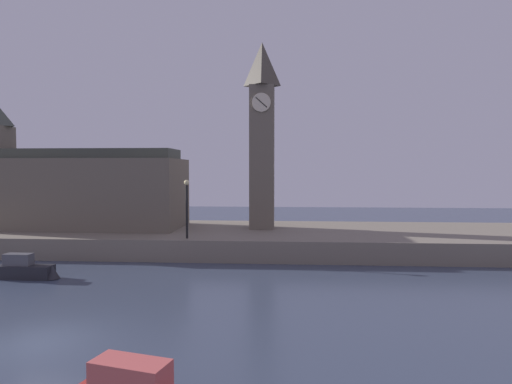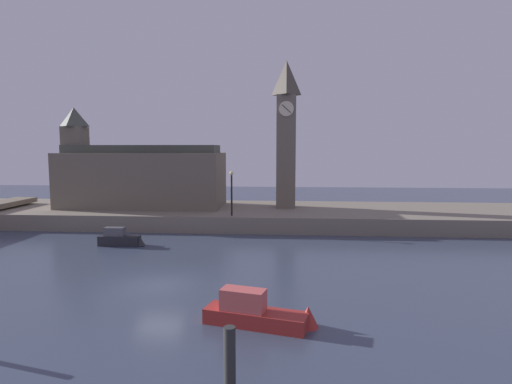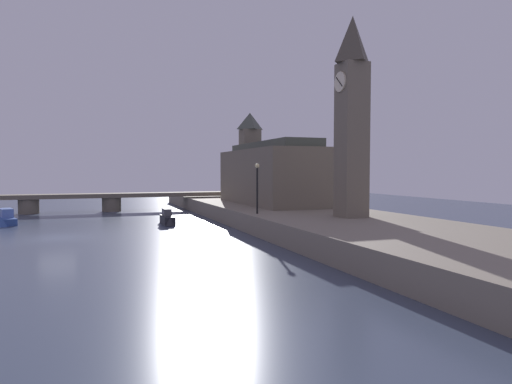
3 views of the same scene
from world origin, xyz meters
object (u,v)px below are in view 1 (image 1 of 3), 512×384
(clock_tower, at_px, (262,133))
(streetlamp, at_px, (187,202))
(boat_barge_dark, at_px, (28,269))
(parliament_hall, at_px, (76,188))

(clock_tower, distance_m, streetlamp, 9.11)
(clock_tower, xyz_separation_m, boat_barge_dark, (-12.76, -11.60, -8.67))
(parliament_hall, xyz_separation_m, boat_barge_dark, (2.62, -11.34, -4.17))
(parliament_hall, height_order, boat_barge_dark, parliament_hall)
(clock_tower, relative_size, parliament_hall, 0.89)
(clock_tower, height_order, parliament_hall, clock_tower)
(streetlamp, bearing_deg, boat_barge_dark, -143.18)
(streetlamp, bearing_deg, parliament_hall, 152.71)
(parliament_hall, relative_size, boat_barge_dark, 4.61)
(streetlamp, height_order, boat_barge_dark, streetlamp)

